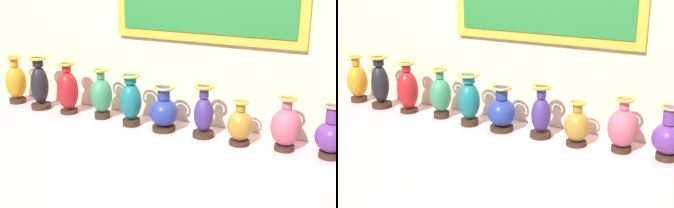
# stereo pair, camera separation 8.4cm
# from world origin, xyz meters

# --- Properties ---
(display_shelf) EXTENTS (3.14, 0.34, 1.04)m
(display_shelf) POSITION_xyz_m (0.00, 0.00, 0.52)
(display_shelf) COLOR beige
(display_shelf) RESTS_ON ground_plane
(back_wall) EXTENTS (4.63, 0.14, 2.90)m
(back_wall) POSITION_xyz_m (0.00, 0.23, 1.46)
(back_wall) COLOR beige
(back_wall) RESTS_ON ground_plane
(vase_amber) EXTENTS (0.16, 0.16, 0.37)m
(vase_amber) POSITION_xyz_m (-1.34, -0.01, 1.20)
(vase_amber) COLOR #382319
(vase_amber) RESTS_ON display_shelf
(vase_onyx) EXTENTS (0.15, 0.15, 0.40)m
(vase_onyx) POSITION_xyz_m (-1.07, -0.04, 1.22)
(vase_onyx) COLOR #382319
(vase_onyx) RESTS_ON display_shelf
(vase_crimson) EXTENTS (0.16, 0.16, 0.38)m
(vase_crimson) POSITION_xyz_m (-0.81, -0.04, 1.21)
(vase_crimson) COLOR #382319
(vase_crimson) RESTS_ON display_shelf
(vase_jade) EXTENTS (0.16, 0.16, 0.36)m
(vase_jade) POSITION_xyz_m (-0.52, -0.02, 1.21)
(vase_jade) COLOR #382319
(vase_jade) RESTS_ON display_shelf
(vase_teal) EXTENTS (0.15, 0.15, 0.36)m
(vase_teal) POSITION_xyz_m (-0.25, -0.06, 1.21)
(vase_teal) COLOR #382319
(vase_teal) RESTS_ON display_shelf
(vase_cobalt) EXTENTS (0.19, 0.19, 0.31)m
(vase_cobalt) POSITION_xyz_m (-0.01, -0.05, 1.17)
(vase_cobalt) COLOR #382319
(vase_cobalt) RESTS_ON display_shelf
(vase_indigo) EXTENTS (0.14, 0.14, 0.35)m
(vase_indigo) POSITION_xyz_m (0.27, -0.04, 1.19)
(vase_indigo) COLOR #382319
(vase_indigo) RESTS_ON display_shelf
(vase_ochre) EXTENTS (0.16, 0.16, 0.28)m
(vase_ochre) POSITION_xyz_m (0.52, -0.05, 1.16)
(vase_ochre) COLOR #382319
(vase_ochre) RESTS_ON display_shelf
(vase_rose) EXTENTS (0.18, 0.18, 0.33)m
(vase_rose) POSITION_xyz_m (0.79, -0.02, 1.19)
(vase_rose) COLOR #382319
(vase_rose) RESTS_ON display_shelf
(vase_violet) EXTENTS (0.18, 0.18, 0.32)m
(vase_violet) POSITION_xyz_m (1.05, -0.01, 1.18)
(vase_violet) COLOR #382319
(vase_violet) RESTS_ON display_shelf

